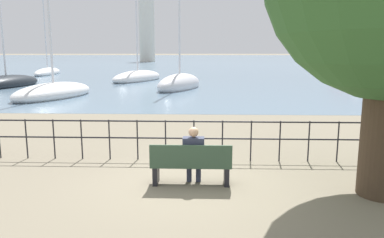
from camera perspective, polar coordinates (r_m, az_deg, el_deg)
The scene contains 12 objects.
ground_plane at distance 8.11m, azimuth -0.14°, elevation -9.83°, with size 1000.00×1000.00×0.00m, color #7A705B.
harbor_water at distance 166.58m, azimuth 2.10°, elevation 9.26°, with size 600.00×300.00×0.01m.
park_bench at distance 7.91m, azimuth -0.16°, elevation -7.07°, with size 1.70×0.45×0.90m.
seated_person_left at distance 7.91m, azimuth 0.24°, elevation -5.16°, with size 0.45×0.35×1.24m.
promenade_railing at distance 9.62m, azimuth 0.29°, elevation -2.29°, with size 13.24×0.04×1.05m.
sailboat_0 at distance 24.62m, azimuth -20.30°, elevation 3.81°, with size 4.33×7.10×10.07m.
sailboat_1 at distance 42.00m, azimuth 22.71°, elevation 6.08°, with size 4.54×6.43×7.50m.
sailboat_2 at distance 49.79m, azimuth -21.13°, elevation 6.70°, with size 2.85×8.61×12.43m.
sailboat_3 at distance 28.31m, azimuth -1.89°, elevation 5.37°, with size 4.02×6.97×12.16m.
sailboat_4 at distance 36.71m, azimuth -8.24°, elevation 6.28°, with size 4.94×8.52×10.46m.
sailboat_5 at distance 33.55m, azimuth -26.41°, elevation 4.90°, with size 3.48×7.93×7.98m.
harbor_lighthouse at distance 107.05m, azimuth -6.92°, elevation 13.98°, with size 4.28×4.28×21.34m.
Camera 1 is at (0.31, -7.61, 2.78)m, focal length 35.00 mm.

